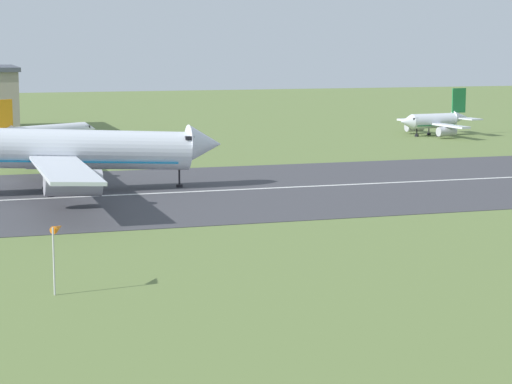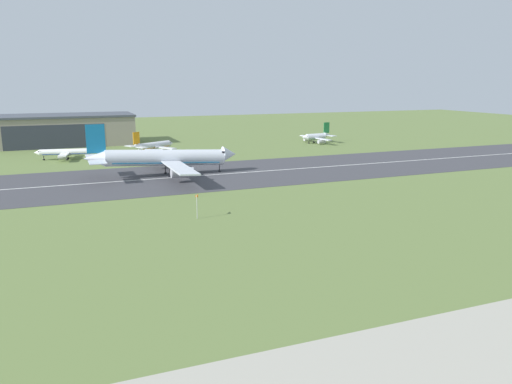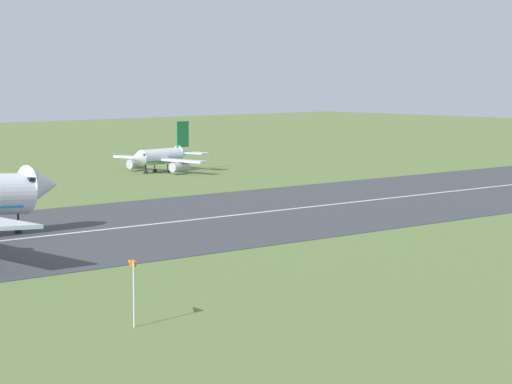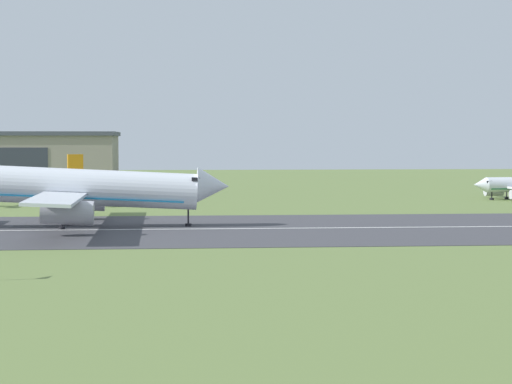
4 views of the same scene
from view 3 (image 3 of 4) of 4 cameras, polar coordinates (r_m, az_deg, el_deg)
ground_plane at (r=90.30m, az=7.82°, el=-6.88°), size 654.27×654.27×0.00m
airplane_parked_centre at (r=230.58m, az=-4.49°, el=1.66°), size 16.32×23.40×9.49m
windsock_pole at (r=94.07m, az=-5.91°, el=-3.48°), size 1.35×2.11×5.20m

